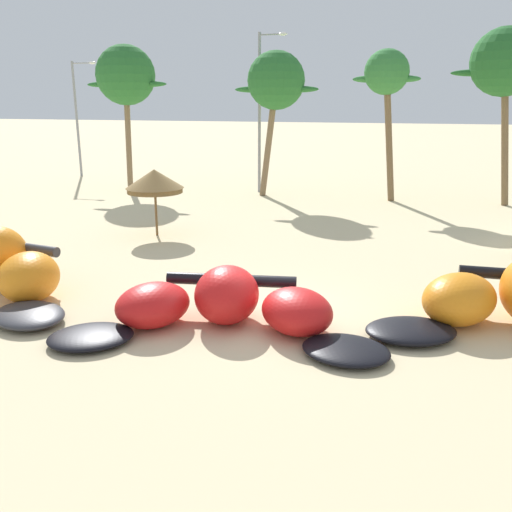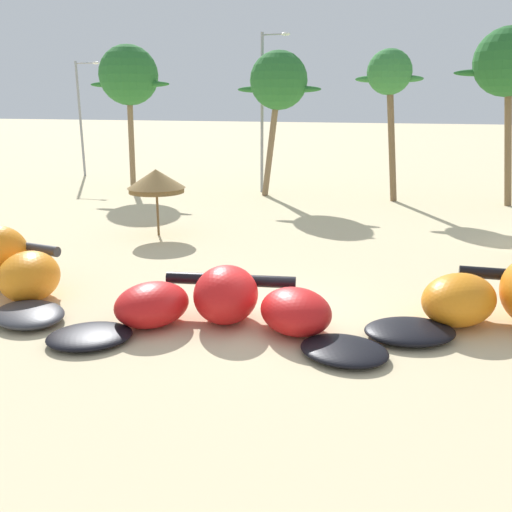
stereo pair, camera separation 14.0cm
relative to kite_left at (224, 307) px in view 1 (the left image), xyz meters
The scene contains 9 objects.
ground_plane 1.55m from the kite_left, 61.28° to the left, with size 260.00×260.00×0.00m, color beige.
kite_left is the anchor object (origin of this frame).
beach_umbrella_near_van 10.66m from the kite_left, 125.23° to the left, with size 2.42×2.42×2.81m.
palm_leftmost 25.16m from the kite_left, 123.80° to the left, with size 5.53×3.69×8.91m.
palm_left 20.88m from the kite_left, 100.66° to the left, with size 4.93×3.29×8.29m.
palm_left_of_gap 21.06m from the kite_left, 83.05° to the left, with size 3.65×2.43×8.25m.
palm_center_left 22.93m from the kite_left, 67.60° to the left, with size 5.26×3.51×9.22m.
lamppost_west 31.82m from the kite_left, 129.20° to the left, with size 2.04×0.24×8.28m.
lamppost_west_center 21.98m from the kite_left, 103.18° to the left, with size 1.78×0.24×9.39m.
Camera 1 is at (3.71, -13.48, 5.58)m, focal length 38.69 mm.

